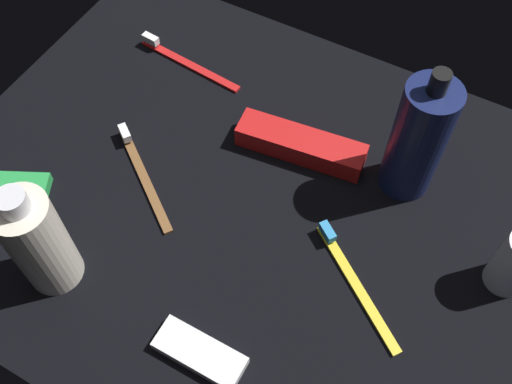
{
  "coord_description": "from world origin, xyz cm",
  "views": [
    {
      "loc": [
        19.41,
        -35.23,
        65.76
      ],
      "look_at": [
        0.0,
        0.0,
        3.0
      ],
      "focal_mm": 41.65,
      "sensor_mm": 36.0,
      "label": 1
    }
  ],
  "objects_px": {
    "toothbrush_brown": "(141,171)",
    "toothbrush_red": "(184,60)",
    "toothpaste_box_red": "(301,145)",
    "bodywash_bottle": "(38,241)",
    "lotion_bottle": "(418,140)",
    "snack_bar_green": "(9,187)",
    "snack_bar_white": "(200,353)",
    "toothbrush_yellow": "(353,277)"
  },
  "relations": [
    {
      "from": "toothbrush_brown",
      "to": "toothbrush_red",
      "type": "bearing_deg",
      "value": 107.01
    },
    {
      "from": "toothbrush_red",
      "to": "toothpaste_box_red",
      "type": "bearing_deg",
      "value": -15.89
    },
    {
      "from": "bodywash_bottle",
      "to": "toothpaste_box_red",
      "type": "xyz_separation_m",
      "value": [
        0.18,
        0.3,
        -0.06
      ]
    },
    {
      "from": "lotion_bottle",
      "to": "snack_bar_green",
      "type": "bearing_deg",
      "value": -149.44
    },
    {
      "from": "toothbrush_brown",
      "to": "snack_bar_white",
      "type": "height_order",
      "value": "toothbrush_brown"
    },
    {
      "from": "toothbrush_yellow",
      "to": "toothbrush_brown",
      "type": "bearing_deg",
      "value": 178.95
    },
    {
      "from": "toothbrush_brown",
      "to": "snack_bar_white",
      "type": "xyz_separation_m",
      "value": [
        0.2,
        -0.17,
        0.0
      ]
    },
    {
      "from": "bodywash_bottle",
      "to": "snack_bar_white",
      "type": "xyz_separation_m",
      "value": [
        0.21,
        -0.0,
        -0.07
      ]
    },
    {
      "from": "toothbrush_red",
      "to": "bodywash_bottle",
      "type": "bearing_deg",
      "value": -81.74
    },
    {
      "from": "toothbrush_yellow",
      "to": "snack_bar_green",
      "type": "height_order",
      "value": "toothbrush_yellow"
    },
    {
      "from": "toothbrush_yellow",
      "to": "toothpaste_box_red",
      "type": "distance_m",
      "value": 0.2
    },
    {
      "from": "lotion_bottle",
      "to": "toothbrush_red",
      "type": "distance_m",
      "value": 0.38
    },
    {
      "from": "toothbrush_red",
      "to": "toothpaste_box_red",
      "type": "distance_m",
      "value": 0.24
    },
    {
      "from": "lotion_bottle",
      "to": "toothbrush_red",
      "type": "relative_size",
      "value": 1.12
    },
    {
      "from": "lotion_bottle",
      "to": "toothbrush_red",
      "type": "bearing_deg",
      "value": 173.59
    },
    {
      "from": "toothbrush_yellow",
      "to": "snack_bar_white",
      "type": "relative_size",
      "value": 1.46
    },
    {
      "from": "toothbrush_yellow",
      "to": "toothpaste_box_red",
      "type": "relative_size",
      "value": 0.87
    },
    {
      "from": "bodywash_bottle",
      "to": "toothbrush_brown",
      "type": "relative_size",
      "value": 1.11
    },
    {
      "from": "toothbrush_brown",
      "to": "toothpaste_box_red",
      "type": "relative_size",
      "value": 0.87
    },
    {
      "from": "lotion_bottle",
      "to": "toothbrush_yellow",
      "type": "relative_size",
      "value": 1.32
    },
    {
      "from": "toothbrush_brown",
      "to": "snack_bar_green",
      "type": "xyz_separation_m",
      "value": [
        -0.14,
        -0.11,
        0.0
      ]
    },
    {
      "from": "toothbrush_yellow",
      "to": "toothbrush_red",
      "type": "relative_size",
      "value": 0.84
    },
    {
      "from": "bodywash_bottle",
      "to": "toothbrush_yellow",
      "type": "xyz_separation_m",
      "value": [
        0.32,
        0.16,
        -0.07
      ]
    },
    {
      "from": "bodywash_bottle",
      "to": "snack_bar_green",
      "type": "relative_size",
      "value": 1.63
    },
    {
      "from": "toothpaste_box_red",
      "to": "snack_bar_white",
      "type": "bearing_deg",
      "value": -91.69
    },
    {
      "from": "toothbrush_brown",
      "to": "toothbrush_red",
      "type": "distance_m",
      "value": 0.21
    },
    {
      "from": "bodywash_bottle",
      "to": "toothbrush_yellow",
      "type": "height_order",
      "value": "bodywash_bottle"
    },
    {
      "from": "toothpaste_box_red",
      "to": "toothbrush_yellow",
      "type": "bearing_deg",
      "value": -52.14
    },
    {
      "from": "toothbrush_red",
      "to": "toothbrush_brown",
      "type": "bearing_deg",
      "value": -72.99
    },
    {
      "from": "toothbrush_brown",
      "to": "toothpaste_box_red",
      "type": "distance_m",
      "value": 0.22
    },
    {
      "from": "snack_bar_green",
      "to": "toothbrush_brown",
      "type": "bearing_deg",
      "value": 11.15
    },
    {
      "from": "lotion_bottle",
      "to": "toothbrush_brown",
      "type": "relative_size",
      "value": 1.32
    },
    {
      "from": "bodywash_bottle",
      "to": "toothbrush_red",
      "type": "height_order",
      "value": "bodywash_bottle"
    },
    {
      "from": "lotion_bottle",
      "to": "toothbrush_brown",
      "type": "xyz_separation_m",
      "value": [
        -0.31,
        -0.16,
        -0.08
      ]
    },
    {
      "from": "toothbrush_yellow",
      "to": "toothpaste_box_red",
      "type": "xyz_separation_m",
      "value": [
        -0.14,
        0.14,
        0.01
      ]
    },
    {
      "from": "snack_bar_white",
      "to": "snack_bar_green",
      "type": "bearing_deg",
      "value": 168.81
    },
    {
      "from": "toothbrush_brown",
      "to": "toothbrush_red",
      "type": "height_order",
      "value": "same"
    },
    {
      "from": "toothbrush_brown",
      "to": "bodywash_bottle",
      "type": "bearing_deg",
      "value": -92.69
    },
    {
      "from": "toothbrush_yellow",
      "to": "snack_bar_white",
      "type": "bearing_deg",
      "value": -123.79
    },
    {
      "from": "toothpaste_box_red",
      "to": "snack_bar_white",
      "type": "xyz_separation_m",
      "value": [
        0.03,
        -0.31,
        -0.01
      ]
    },
    {
      "from": "snack_bar_white",
      "to": "snack_bar_green",
      "type": "xyz_separation_m",
      "value": [
        -0.34,
        0.07,
        0.0
      ]
    },
    {
      "from": "lotion_bottle",
      "to": "snack_bar_white",
      "type": "distance_m",
      "value": 0.36
    }
  ]
}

